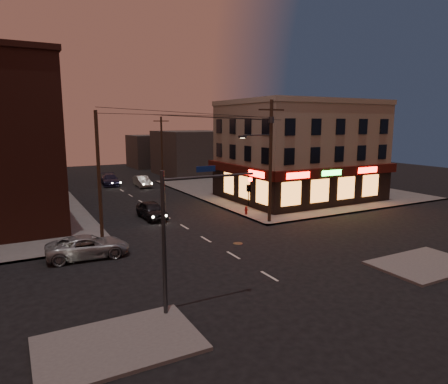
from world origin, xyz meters
TOP-DOWN VIEW (x-y plane):
  - ground at (0.00, 0.00)m, footprint 120.00×120.00m
  - sidewalk_ne at (18.00, 19.00)m, footprint 24.00×28.00m
  - pizza_building at (15.93, 13.43)m, footprint 15.85×12.85m
  - bg_building_ne_a at (14.00, 38.00)m, footprint 10.00×12.00m
  - bg_building_nw at (-13.00, 42.00)m, footprint 9.00×10.00m
  - bg_building_ne_b at (12.00, 52.00)m, footprint 8.00×8.00m
  - utility_pole_main at (6.68, 5.80)m, footprint 4.20×0.44m
  - utility_pole_far at (6.80, 32.00)m, footprint 0.26×0.26m
  - utility_pole_west at (-6.80, 6.50)m, footprint 0.24×0.24m
  - traffic_signal at (-5.57, -5.60)m, footprint 4.49×0.32m
  - suv_cross at (-8.16, 4.00)m, footprint 5.16×2.66m
  - sedan_near at (-1.40, 12.01)m, footprint 1.87×4.47m
  - sedan_mid at (3.15, 29.67)m, footprint 1.63×4.37m
  - sedan_far at (-0.31, 32.98)m, footprint 2.62×5.33m
  - fire_hydrant at (6.40, 8.87)m, footprint 0.33×0.33m

SIDE VIEW (x-z plane):
  - ground at x=0.00m, z-range 0.00..0.00m
  - sidewalk_ne at x=18.00m, z-range 0.00..0.15m
  - fire_hydrant at x=6.40m, z-range 0.18..0.92m
  - suv_cross at x=-8.16m, z-range 0.00..1.39m
  - sedan_mid at x=3.15m, z-range 0.00..1.43m
  - sedan_far at x=-0.31m, z-range 0.00..1.49m
  - sedan_near at x=-1.40m, z-range 0.00..1.51m
  - bg_building_ne_b at x=12.00m, z-range 0.00..6.00m
  - bg_building_ne_a at x=14.00m, z-range 0.00..7.00m
  - bg_building_nw at x=-13.00m, z-range 0.00..8.00m
  - traffic_signal at x=-5.57m, z-range 0.92..7.39m
  - utility_pole_far at x=6.80m, z-range 0.15..9.15m
  - utility_pole_west at x=-6.80m, z-range 0.15..9.15m
  - pizza_building at x=15.93m, z-range 0.10..10.60m
  - utility_pole_main at x=6.68m, z-range 0.76..10.76m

